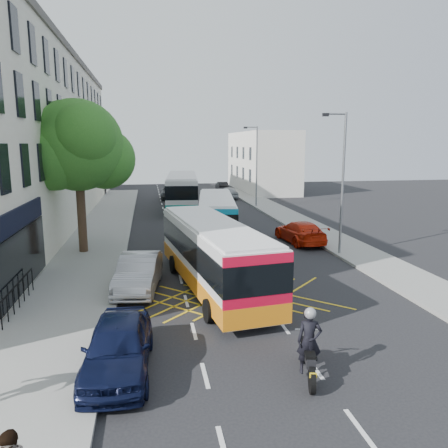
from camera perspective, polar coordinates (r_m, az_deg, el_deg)
name	(u,v)px	position (r m, az deg, el deg)	size (l,w,h in m)	color
ground	(313,366)	(13.77, 11.50, -17.67)	(120.00, 120.00, 0.00)	black
pavement_left	(84,252)	(27.29, -17.83, -3.54)	(5.00, 70.00, 0.15)	gray
pavement_right	(337,242)	(29.61, 14.52, -2.30)	(3.00, 70.00, 0.15)	gray
terrace_main	(21,139)	(36.95, -25.02, 9.99)	(8.30, 45.00, 13.50)	beige
terrace_far	(81,154)	(66.93, -18.19, 8.72)	(8.00, 20.00, 10.00)	silver
building_right	(261,161)	(61.33, 4.90, 8.15)	(6.00, 18.00, 8.00)	silver
street_tree	(77,146)	(26.51, -18.62, 9.60)	(6.30, 5.70, 8.80)	#382619
lamp_near	(341,176)	(25.71, 15.08, 6.03)	(1.45, 0.15, 8.00)	slate
lamp_far	(256,162)	(44.62, 4.16, 8.09)	(1.45, 0.15, 8.00)	slate
railings	(13,300)	(18.24, -25.84, -8.92)	(0.08, 5.60, 1.14)	black
bus_near	(213,254)	(19.48, -1.44, -3.94)	(3.96, 11.04, 3.04)	silver
bus_mid	(216,216)	(30.36, -1.01, 1.10)	(3.70, 10.41, 2.86)	silver
bus_far	(182,191)	(43.58, -5.49, 4.32)	(3.87, 12.47, 3.45)	silver
motorbike	(309,345)	(12.73, 11.04, -15.23)	(0.86, 2.29, 2.06)	black
parked_car_blue	(118,346)	(13.21, -13.66, -15.25)	(1.84, 4.57, 1.56)	black
parked_car_silver	(139,273)	(19.91, -11.08, -6.24)	(1.67, 4.78, 1.58)	#A6A8AE
red_hatchback	(300,232)	(29.13, 9.89, -1.02)	(2.02, 4.96, 1.44)	red
distant_car_grey	(171,193)	(51.84, -6.98, 4.03)	(2.32, 5.02, 1.40)	#414549
distant_car_silver	(228,193)	(51.82, 0.55, 4.12)	(1.69, 4.20, 1.43)	#9DA0A4
distant_car_dark	(222,186)	(60.77, -0.28, 4.97)	(1.31, 3.76, 1.24)	black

